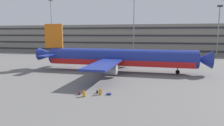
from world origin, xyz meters
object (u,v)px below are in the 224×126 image
object	(u,v)px
backpack_large	(97,92)
airliner	(117,58)
suitcase_laid_flat	(109,94)
suitcase_navy	(84,94)
backpack_small	(80,93)
suitcase_purple	(100,92)

from	to	relation	value
backpack_large	airliner	bearing A→B (deg)	91.51
suitcase_laid_flat	suitcase_navy	distance (m)	3.52
suitcase_navy	airliner	bearing A→B (deg)	87.54
suitcase_laid_flat	backpack_small	world-z (taller)	backpack_small
airliner	backpack_large	bearing A→B (deg)	-88.49
backpack_large	backpack_small	xyz separation A→B (m)	(-2.24, -1.17, 0.00)
airliner	suitcase_laid_flat	size ratio (longest dim) A/B	60.97
suitcase_purple	backpack_small	size ratio (longest dim) A/B	1.84
suitcase_laid_flat	suitcase_purple	distance (m)	1.27
suitcase_navy	suitcase_purple	bearing A→B (deg)	34.94
airliner	suitcase_purple	distance (m)	18.53
suitcase_purple	airliner	bearing A→B (deg)	93.42
suitcase_laid_flat	suitcase_purple	size ratio (longest dim) A/B	0.65
airliner	backpack_large	size ratio (longest dim) A/B	73.58
suitcase_purple	backpack_small	distance (m)	2.96
airliner	suitcase_navy	world-z (taller)	airliner
suitcase_laid_flat	backpack_large	xyz separation A→B (m)	(-1.84, 0.30, 0.12)
backpack_large	backpack_small	world-z (taller)	backpack_small
suitcase_laid_flat	backpack_large	distance (m)	1.87
airliner	suitcase_navy	distance (m)	19.86
suitcase_laid_flat	backpack_small	bearing A→B (deg)	-167.97
suitcase_laid_flat	backpack_small	size ratio (longest dim) A/B	1.20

